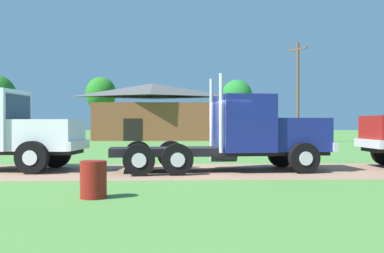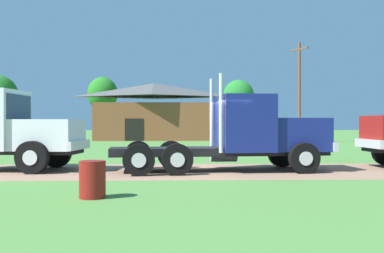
{
  "view_description": "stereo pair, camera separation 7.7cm",
  "coord_description": "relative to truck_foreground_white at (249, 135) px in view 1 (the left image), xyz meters",
  "views": [
    {
      "loc": [
        -1.31,
        -15.96,
        1.7
      ],
      "look_at": [
        -0.72,
        -0.49,
        1.6
      ],
      "focal_mm": 41.68,
      "sensor_mm": 36.0,
      "label": 1
    },
    {
      "loc": [
        -1.24,
        -15.96,
        1.7
      ],
      "look_at": [
        -0.72,
        -0.49,
        1.6
      ],
      "focal_mm": 41.68,
      "sensor_mm": 36.0,
      "label": 2
    }
  ],
  "objects": [
    {
      "name": "truck_foreground_white",
      "position": [
        0.0,
        0.0,
        0.0
      ],
      "size": [
        8.0,
        3.29,
        3.4
      ],
      "color": "black",
      "rests_on": "ground_plane"
    },
    {
      "name": "shed_building",
      "position": [
        -5.02,
        30.5,
        1.56
      ],
      "size": [
        12.38,
        6.06,
        5.9
      ],
      "color": "brown",
      "rests_on": "ground_plane"
    },
    {
      "name": "utility_pole_near",
      "position": [
        8.28,
        23.25,
        3.43
      ],
      "size": [
        1.11,
        2.03,
        8.92
      ],
      "color": "brown",
      "rests_on": "ground_plane"
    },
    {
      "name": "tree_mid",
      "position": [
        -11.88,
        39.77,
        4.11
      ],
      "size": [
        3.76,
        3.76,
        7.51
      ],
      "color": "#513823",
      "rests_on": "ground_plane"
    },
    {
      "name": "ground_plane",
      "position": [
        -1.35,
        -0.08,
        -1.29
      ],
      "size": [
        200.0,
        200.0,
        0.0
      ],
      "primitive_type": "plane",
      "color": "#50853A"
    },
    {
      "name": "tree_right",
      "position": [
        4.8,
        37.4,
        3.58
      ],
      "size": [
        3.8,
        3.8,
        7.0
      ],
      "color": "#513823",
      "rests_on": "ground_plane"
    },
    {
      "name": "dirt_track",
      "position": [
        -1.35,
        -0.08,
        -1.29
      ],
      "size": [
        120.0,
        5.44,
        0.01
      ],
      "primitive_type": "cube",
      "color": "#9B745A",
      "rests_on": "ground_plane"
    },
    {
      "name": "steel_barrel",
      "position": [
        -4.53,
        -5.81,
        -0.87
      ],
      "size": [
        0.6,
        0.6,
        0.85
      ],
      "primitive_type": "cylinder",
      "color": "maroon",
      "rests_on": "ground_plane"
    }
  ]
}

